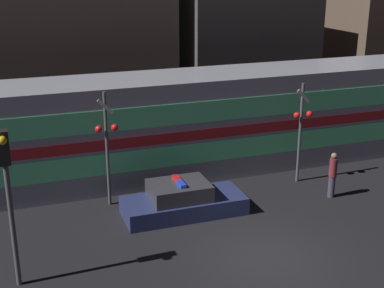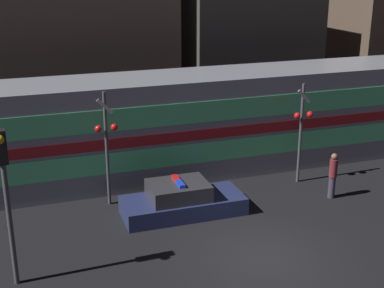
# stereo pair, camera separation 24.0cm
# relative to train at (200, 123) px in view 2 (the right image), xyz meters

# --- Properties ---
(ground_plane) EXTENTS (120.00, 120.00, 0.00)m
(ground_plane) POSITION_rel_train_xyz_m (-0.70, -7.49, -2.06)
(ground_plane) COLOR black
(train) EXTENTS (22.64, 3.11, 4.11)m
(train) POSITION_rel_train_xyz_m (0.00, 0.00, 0.00)
(train) COLOR gray
(train) RESTS_ON ground_plane
(police_car) EXTENTS (4.27, 1.81, 1.29)m
(police_car) POSITION_rel_train_xyz_m (-2.04, -3.83, -1.58)
(police_car) COLOR navy
(police_car) RESTS_ON ground_plane
(pedestrian) EXTENTS (0.29, 0.29, 1.75)m
(pedestrian) POSITION_rel_train_xyz_m (3.67, -4.38, -1.16)
(pedestrian) COLOR #3F384C
(pedestrian) RESTS_ON ground_plane
(crossing_signal_near) EXTENTS (0.81, 0.32, 4.01)m
(crossing_signal_near) POSITION_rel_train_xyz_m (3.27, -2.64, 0.28)
(crossing_signal_near) COLOR #4C4C51
(crossing_signal_near) RESTS_ON ground_plane
(crossing_signal_far) EXTENTS (0.81, 0.32, 4.19)m
(crossing_signal_far) POSITION_rel_train_xyz_m (-4.29, -2.26, 0.38)
(crossing_signal_far) COLOR #4C4C51
(crossing_signal_far) RESTS_ON ground_plane
(traffic_light_corner) EXTENTS (0.30, 0.46, 4.41)m
(traffic_light_corner) POSITION_rel_train_xyz_m (-7.67, -6.46, 0.98)
(traffic_light_corner) COLOR #4C4C51
(traffic_light_corner) RESTS_ON ground_plane
(building_left) EXTENTS (10.98, 4.05, 9.52)m
(building_left) POSITION_rel_train_xyz_m (-4.36, 7.91, 2.71)
(building_left) COLOR brown
(building_left) RESTS_ON ground_plane
(building_center) EXTENTS (7.39, 5.13, 6.92)m
(building_center) POSITION_rel_train_xyz_m (5.67, 8.06, 1.41)
(building_center) COLOR #47423D
(building_center) RESTS_ON ground_plane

